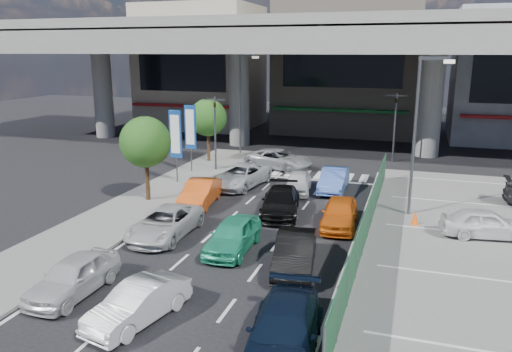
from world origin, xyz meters
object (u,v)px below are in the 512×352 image
(sedan_white_mid_left, at_px, (165,223))
(taxi_orange_right, at_px, (340,213))
(traffic_cone, at_px, (415,218))
(street_lamp_right, at_px, (419,123))
(tree_near, at_px, (145,142))
(taxi_teal_mid, at_px, (233,235))
(traffic_light_left, at_px, (215,115))
(traffic_light_right, at_px, (396,110))
(tree_far, at_px, (208,118))
(sedan_white_front_mid, at_px, (298,182))
(signboard_near, at_px, (176,136))
(van_white_back_left, at_px, (73,276))
(street_lamp_left, at_px, (242,96))
(hatch_black_mid_right, at_px, (295,252))
(sedan_black_mid, at_px, (280,202))
(taxi_orange_left, at_px, (200,193))
(hatch_white_back_mid, at_px, (138,303))
(parked_sedan_white, at_px, (486,223))
(minivan_navy_back, at_px, (284,332))
(kei_truck_front_right, at_px, (334,180))
(wagon_silver_front_left, at_px, (240,176))
(crossing_wagon_silver, at_px, (279,159))

(sedan_white_mid_left, relative_size, taxi_orange_right, 1.16)
(traffic_cone, bearing_deg, street_lamp_right, 95.19)
(tree_near, bearing_deg, taxi_teal_mid, -36.47)
(street_lamp_right, xyz_separation_m, tree_near, (-14.17, -2.00, -1.38))
(traffic_light_left, bearing_deg, traffic_light_right, 30.89)
(tree_far, height_order, sedan_white_front_mid, tree_far)
(taxi_teal_mid, bearing_deg, sedan_white_front_mid, 85.74)
(signboard_near, height_order, van_white_back_left, signboard_near)
(sedan_white_front_mid, bearing_deg, van_white_back_left, -114.64)
(street_lamp_left, height_order, sedan_white_mid_left, street_lamp_left)
(hatch_black_mid_right, distance_m, sedan_white_front_mid, 10.85)
(sedan_black_mid, bearing_deg, taxi_orange_left, 167.23)
(hatch_white_back_mid, bearing_deg, sedan_white_front_mid, 98.49)
(traffic_light_right, relative_size, tree_near, 1.08)
(street_lamp_left, height_order, van_white_back_left, street_lamp_left)
(street_lamp_right, height_order, traffic_cone, street_lamp_right)
(van_white_back_left, height_order, taxi_orange_left, taxi_orange_left)
(van_white_back_left, distance_m, taxi_teal_mid, 6.62)
(sedan_white_front_mid, relative_size, parked_sedan_white, 0.94)
(taxi_orange_left, bearing_deg, traffic_cone, -7.00)
(minivan_navy_back, bearing_deg, van_white_back_left, 165.34)
(sedan_black_mid, bearing_deg, taxi_teal_mid, -107.45)
(traffic_light_left, relative_size, tree_far, 1.08)
(traffic_light_right, relative_size, van_white_back_left, 1.31)
(sedan_white_mid_left, distance_m, kei_truck_front_right, 11.71)
(sedan_white_mid_left, bearing_deg, street_lamp_right, 30.79)
(minivan_navy_back, bearing_deg, kei_truck_front_right, 88.76)
(taxi_teal_mid, xyz_separation_m, parked_sedan_white, (10.33, 4.83, 0.03))
(tree_near, relative_size, van_white_back_left, 1.21)
(minivan_navy_back, relative_size, wagon_silver_front_left, 0.96)
(signboard_near, xyz_separation_m, hatch_black_mid_right, (10.15, -10.18, -2.37))
(crossing_wagon_silver, distance_m, traffic_cone, 13.51)
(traffic_light_left, distance_m, traffic_light_right, 13.63)
(tree_far, height_order, sedan_white_mid_left, tree_far)
(street_lamp_right, bearing_deg, street_lamp_left, 138.37)
(sedan_white_front_mid, bearing_deg, sedan_black_mid, -97.00)
(hatch_white_back_mid, bearing_deg, taxi_teal_mid, 96.04)
(traffic_light_left, height_order, traffic_cone, traffic_light_left)
(minivan_navy_back, height_order, taxi_orange_left, same)
(traffic_light_left, xyz_separation_m, tree_far, (-1.60, 2.50, -0.55))
(traffic_light_right, xyz_separation_m, sedan_white_front_mid, (-4.92, -10.60, -3.31))
(sedan_white_mid_left, xyz_separation_m, crossing_wagon_silver, (1.33, 14.66, 0.04))
(hatch_white_back_mid, distance_m, crossing_wagon_silver, 21.54)
(traffic_light_left, xyz_separation_m, taxi_orange_right, (10.06, -8.88, -3.25))
(crossing_wagon_silver, bearing_deg, street_lamp_left, 62.46)
(traffic_light_left, relative_size, taxi_teal_mid, 1.28)
(sedan_white_front_mid, bearing_deg, tree_far, 135.87)
(van_white_back_left, height_order, taxi_teal_mid, taxi_teal_mid)
(van_white_back_left, height_order, sedan_white_front_mid, van_white_back_left)
(tree_near, bearing_deg, signboard_near, 92.87)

